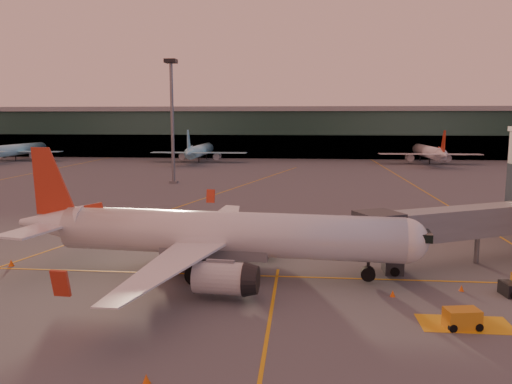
{
  "coord_description": "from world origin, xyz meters",
  "views": [
    {
      "loc": [
        7.04,
        -36.7,
        13.58
      ],
      "look_at": [
        1.69,
        21.06,
        5.0
      ],
      "focal_mm": 35.0,
      "sensor_mm": 36.0,
      "label": 1
    }
  ],
  "objects": [
    {
      "name": "main_airplane",
      "position": [
        -0.45,
        4.87,
        3.58
      ],
      "size": [
        36.5,
        32.93,
        11.01
      ],
      "rotation": [
        0.0,
        0.0,
        -0.08
      ],
      "color": "white",
      "rests_on": "ground"
    },
    {
      "name": "terminal",
      "position": [
        0.0,
        141.79,
        8.76
      ],
      "size": [
        400.0,
        20.0,
        17.6
      ],
      "color": "#19382D",
      "rests_on": "ground"
    },
    {
      "name": "taxi_markings",
      "position": [
        -7.32,
        44.49,
        0.01
      ],
      "size": [
        100.12,
        173.0,
        0.01
      ],
      "color": "gold",
      "rests_on": "ground"
    },
    {
      "name": "jet_bridge",
      "position": [
        24.82,
        11.49,
        3.82
      ],
      "size": [
        24.79,
        14.23,
        5.58
      ],
      "color": "slate",
      "rests_on": "ground"
    },
    {
      "name": "cone_fwd",
      "position": [
        14.13,
        0.88,
        0.24
      ],
      "size": [
        0.39,
        0.39,
        0.5
      ],
      "color": "#F85F0D",
      "rests_on": "ground"
    },
    {
      "name": "distant_aircraft_row",
      "position": [
        10.83,
        118.0,
        0.0
      ],
      "size": [
        350.0,
        34.0,
        13.0
      ],
      "color": "#96E6FB",
      "rests_on": "ground"
    },
    {
      "name": "cone_tail",
      "position": [
        -19.73,
        5.79,
        0.3
      ],
      "size": [
        0.49,
        0.49,
        0.63
      ],
      "color": "#F85F0D",
      "rests_on": "ground"
    },
    {
      "name": "cone_wing_right",
      "position": [
        -0.81,
        -13.32,
        0.26
      ],
      "size": [
        0.42,
        0.42,
        0.54
      ],
      "color": "#F85F0D",
      "rests_on": "ground"
    },
    {
      "name": "cone_nose",
      "position": [
        19.79,
        2.66,
        0.24
      ],
      "size": [
        0.39,
        0.39,
        0.5
      ],
      "color": "#F85F0D",
      "rests_on": "ground"
    },
    {
      "name": "mast_west_near",
      "position": [
        -20.0,
        66.0,
        14.86
      ],
      "size": [
        2.4,
        2.4,
        25.6
      ],
      "color": "slate",
      "rests_on": "ground"
    },
    {
      "name": "cone_wing_left",
      "position": [
        -1.94,
        21.36,
        0.26
      ],
      "size": [
        0.43,
        0.43,
        0.54
      ],
      "color": "#F85F0D",
      "rests_on": "ground"
    },
    {
      "name": "ground",
      "position": [
        0.0,
        0.0,
        0.0
      ],
      "size": [
        600.0,
        600.0,
        0.0
      ],
      "primitive_type": "plane",
      "color": "#4C4F54",
      "rests_on": "ground"
    },
    {
      "name": "gpu_cart",
      "position": [
        17.57,
        -4.7,
        0.64
      ],
      "size": [
        2.43,
        1.7,
        1.31
      ],
      "rotation": [
        0.0,
        0.0,
        0.18
      ],
      "color": "orange",
      "rests_on": "ground"
    },
    {
      "name": "catering_truck",
      "position": [
        -4.48,
        7.37,
        2.47
      ],
      "size": [
        5.73,
        2.8,
        4.34
      ],
      "rotation": [
        0.0,
        0.0,
        0.06
      ],
      "color": "#AD1826",
      "rests_on": "ground"
    }
  ]
}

